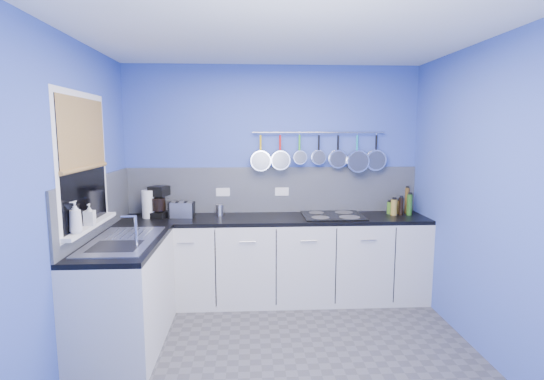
{
  "coord_description": "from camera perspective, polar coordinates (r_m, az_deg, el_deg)",
  "views": [
    {
      "loc": [
        -0.26,
        -3.08,
        1.79
      ],
      "look_at": [
        -0.05,
        0.75,
        1.25
      ],
      "focal_mm": 27.52,
      "sensor_mm": 36.0,
      "label": 1
    }
  ],
  "objects": [
    {
      "name": "canister",
      "position": [
        4.49,
        -7.17,
        -2.73
      ],
      "size": [
        0.1,
        0.1,
        0.11
      ],
      "primitive_type": "cylinder",
      "rotation": [
        0.0,
        0.0,
        -0.3
      ],
      "color": "silver",
      "rests_on": "worktop_back"
    },
    {
      "name": "condiment_3",
      "position": [
        4.7,
        18.3,
        -1.93
      ],
      "size": [
        0.06,
        0.06,
        0.22
      ],
      "primitive_type": "cylinder",
      "color": "#265919",
      "rests_on": "worktop_back"
    },
    {
      "name": "backsplash_back",
      "position": [
        4.62,
        0.11,
        0.04
      ],
      "size": [
        3.2,
        0.02,
        0.5
      ],
      "primitive_type": "cube",
      "color": "slate",
      "rests_on": "wall_back"
    },
    {
      "name": "cabinet_run_left",
      "position": [
        3.78,
        -19.41,
        -13.51
      ],
      "size": [
        0.6,
        1.2,
        0.86
      ],
      "primitive_type": "cube",
      "color": "silver",
      "rests_on": "ground"
    },
    {
      "name": "window_sill",
      "position": [
        3.69,
        -23.58,
        -4.45
      ],
      "size": [
        0.1,
        0.98,
        0.03
      ],
      "primitive_type": "cube",
      "color": "white",
      "rests_on": "wall_left"
    },
    {
      "name": "soap_bottle_b",
      "position": [
        3.61,
        -23.7,
        -3.09
      ],
      "size": [
        0.08,
        0.08,
        0.17
      ],
      "primitive_type": "imported",
      "rotation": [
        0.0,
        0.0,
        0.03
      ],
      "color": "white",
      "rests_on": "window_sill"
    },
    {
      "name": "wall_back",
      "position": [
        4.63,
        0.09,
        1.3
      ],
      "size": [
        3.2,
        0.02,
        2.5
      ],
      "primitive_type": "cube",
      "color": "#3F56B7",
      "rests_on": "ground"
    },
    {
      "name": "wall_left",
      "position": [
        3.4,
        -26.47,
        -1.95
      ],
      "size": [
        0.02,
        3.0,
        2.5
      ],
      "primitive_type": "cube",
      "color": "#3F56B7",
      "rests_on": "ground"
    },
    {
      "name": "coffee_maker",
      "position": [
        4.5,
        -15.21,
        -1.58
      ],
      "size": [
        0.24,
        0.25,
        0.33
      ],
      "primitive_type": null,
      "rotation": [
        0.0,
        0.0,
        -0.33
      ],
      "color": "black",
      "rests_on": "worktop_back"
    },
    {
      "name": "condiment_2",
      "position": [
        4.73,
        15.81,
        -2.36
      ],
      "size": [
        0.06,
        0.06,
        0.13
      ],
      "primitive_type": "cylinder",
      "color": "#3F721E",
      "rests_on": "worktop_back"
    },
    {
      "name": "pot_rail",
      "position": [
        4.59,
        6.44,
        7.83
      ],
      "size": [
        1.45,
        0.02,
        0.02
      ],
      "primitive_type": "cylinder",
      "rotation": [
        0.0,
        1.57,
        0.0
      ],
      "color": "silver",
      "rests_on": "wall_back"
    },
    {
      "name": "toaster",
      "position": [
        4.46,
        -12.25,
        -2.66
      ],
      "size": [
        0.26,
        0.16,
        0.16
      ],
      "primitive_type": "cube",
      "rotation": [
        0.0,
        0.0,
        -0.09
      ],
      "color": "silver",
      "rests_on": "worktop_back"
    },
    {
      "name": "ceiling",
      "position": [
        3.17,
        1.78,
        21.15
      ],
      "size": [
        3.2,
        3.0,
        0.02
      ],
      "primitive_type": "cube",
      "color": "white",
      "rests_on": "ground"
    },
    {
      "name": "wall_right",
      "position": [
        3.64,
        27.81,
        -1.43
      ],
      "size": [
        0.02,
        3.0,
        2.5
      ],
      "primitive_type": "cube",
      "color": "#3F56B7",
      "rests_on": "ground"
    },
    {
      "name": "condiment_5",
      "position": [
        4.65,
        16.34,
        -2.29
      ],
      "size": [
        0.07,
        0.07,
        0.17
      ],
      "primitive_type": "cylinder",
      "color": "olive",
      "rests_on": "worktop_back"
    },
    {
      "name": "pan_1",
      "position": [
        4.54,
        1.12,
        5.35
      ],
      "size": [
        0.21,
        0.11,
        0.4
      ],
      "primitive_type": null,
      "color": "silver",
      "rests_on": "pot_rail"
    },
    {
      "name": "worktop_back",
      "position": [
        4.38,
        0.33,
        -3.98
      ],
      "size": [
        3.2,
        0.6,
        0.04
      ],
      "primitive_type": "cube",
      "color": "black",
      "rests_on": "cabinet_run_back"
    },
    {
      "name": "condiment_4",
      "position": [
        4.68,
        17.24,
        -2.16
      ],
      "size": [
        0.05,
        0.05,
        0.19
      ],
      "primitive_type": "cylinder",
      "color": "black",
      "rests_on": "worktop_back"
    },
    {
      "name": "sink_unit",
      "position": [
        3.64,
        -19.76,
        -6.53
      ],
      "size": [
        0.5,
        0.95,
        0.01
      ],
      "primitive_type": "cube",
      "color": "silver",
      "rests_on": "worktop_left"
    },
    {
      "name": "pan_5",
      "position": [
        4.68,
        11.56,
        5.07
      ],
      "size": [
        0.24,
        0.1,
        0.43
      ],
      "primitive_type": null,
      "color": "silver",
      "rests_on": "pot_rail"
    },
    {
      "name": "wall_front",
      "position": [
        1.68,
        6.12,
        -10.7
      ],
      "size": [
        3.2,
        0.02,
        2.5
      ],
      "primitive_type": "cube",
      "color": "#3F56B7",
      "rests_on": "ground"
    },
    {
      "name": "pan_0",
      "position": [
        4.53,
        -1.57,
        5.26
      ],
      "size": [
        0.22,
        0.09,
        0.41
      ],
      "primitive_type": null,
      "color": "silver",
      "rests_on": "pot_rail"
    },
    {
      "name": "window_frame",
      "position": [
        3.63,
        -24.4,
        3.52
      ],
      "size": [
        0.01,
        1.0,
        1.1
      ],
      "primitive_type": "cube",
      "color": "white",
      "rests_on": "wall_left"
    },
    {
      "name": "cabinet_run_back",
      "position": [
        4.5,
        0.32,
        -9.6
      ],
      "size": [
        3.2,
        0.6,
        0.86
      ],
      "primitive_type": "cube",
      "color": "silver",
      "rests_on": "ground"
    },
    {
      "name": "pan_2",
      "position": [
        4.56,
        3.79,
        5.72
      ],
      "size": [
        0.15,
        0.1,
        0.34
      ],
      "primitive_type": null,
      "color": "silver",
      "rests_on": "pot_rail"
    },
    {
      "name": "condiment_0",
      "position": [
        4.8,
        17.99,
        -1.37
      ],
      "size": [
        0.05,
        0.05,
        0.28
      ],
      "primitive_type": "cylinder",
      "color": "brown",
      "rests_on": "worktop_back"
    },
    {
      "name": "mixer_tap",
      "position": [
        3.4,
        -18.12,
        -5.28
      ],
      "size": [
        0.12,
        0.08,
        0.26
      ],
      "primitive_type": null,
      "color": "silver",
      "rests_on": "worktop_left"
    },
    {
      "name": "pan_4",
      "position": [
        4.63,
        9.02,
        5.38
      ],
      "size": [
        0.2,
        0.05,
        0.39
      ],
      "primitive_type": null,
      "color": "silver",
      "rests_on": "pot_rail"
    },
    {
      "name": "window_glass",
      "position": [
        3.63,
        -24.33,
        3.53
      ],
      "size": [
        0.01,
        0.9,
        1.0
      ],
      "primitive_type": "cube",
      "color": "black",
      "rests_on": "wall_left"
    },
    {
      "name": "condiment_1",
      "position": [
        4.77,
        17.01,
        -2.24
      ],
      "size": [
        0.06,
        0.06,
        0.14
      ],
      "primitive_type": "cylinder",
      "color": "brown",
      "rests_on": "worktop_back"
    },
    {
      "name": "floor",
      "position": [
        3.57,
        1.59,
        -22.22
      ],
      "size": [
        3.2,
        3.0,
        0.02
      ],
      "primitive_type": "cube",
      "color": "#47474C",
      "rests_on": "ground"
    },
    {
      "name": "backsplash_left",
      "position": [
        3.96,
        -22.69,
        -1.9
      ],
      "size": [
        0.02,
        1.8,
        0.5
      ],
      "primitive_type": "cube",
      "color": "slate",
      "rests_on": "wall_left"
    },
    {
      "name": "pan_3",
      "position": [
        4.59,
        6.43,
        5.65
      ],
      "size": [
        0.16,
        0.06,
        0.35
      ],
      "primitive_type": null,
      "color": "silver",
      "rests_on": "pot_rail"
    },
    {
      "name": "socket_left",
      "position": [
        4.61,
        -6.72,
        -0.28
      ],
      "size": [
        0.15,
        0.01,
        0.09
      ],
      "primitive_type": "cube",
      "color": "white",
      "rests_on": "backsplash_back"
    },
    {
      "name": "bamboo_blind",
      "position": [
        3.62,
        -24.42,
        7.08
      ],
      "size": [
        0.01,
        0.9,
        0.55
      ],
      "primitive_type": "cube",
      "color": "tan",
      "rests_on": "wall_left"
    },
    {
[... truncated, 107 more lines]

